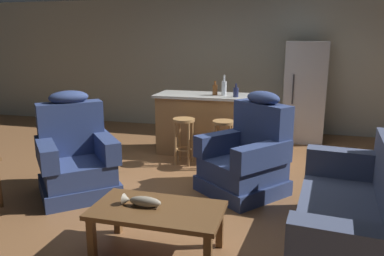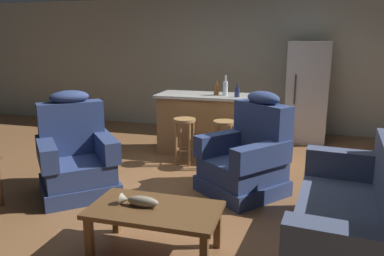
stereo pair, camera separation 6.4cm
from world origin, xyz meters
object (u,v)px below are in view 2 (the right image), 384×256
at_px(coffee_table, 155,214).
at_px(bar_stool_right, 224,135).
at_px(fish_figurine, 139,201).
at_px(bottle_tall_green, 225,88).
at_px(couch, 357,223).
at_px(refrigerator, 306,92).
at_px(kitchen_island, 214,124).
at_px(recliner_near_island, 248,158).
at_px(bar_stool_left, 185,133).
at_px(bottle_wine_dark, 237,92).
at_px(bottle_short_amber, 216,90).
at_px(recliner_near_lamp, 76,158).

bearing_deg(coffee_table, bar_stool_right, 86.72).
bearing_deg(fish_figurine, bottle_tall_green, 86.90).
distance_m(couch, bar_stool_right, 2.50).
relative_size(coffee_table, bar_stool_right, 1.62).
bearing_deg(refrigerator, coffee_table, -106.54).
bearing_deg(bar_stool_right, refrigerator, 58.83).
distance_m(fish_figurine, kitchen_island, 2.98).
xyz_separation_m(fish_figurine, recliner_near_island, (0.71, 1.56, -0.04)).
distance_m(coffee_table, bottle_tall_green, 3.03).
relative_size(coffee_table, bar_stool_left, 1.62).
xyz_separation_m(coffee_table, bar_stool_right, (0.13, 2.35, 0.11)).
bearing_deg(kitchen_island, bar_stool_right, -65.33).
bearing_deg(fish_figurine, bottle_wine_dark, 82.73).
xyz_separation_m(couch, refrigerator, (-0.38, 3.84, 0.54)).
bearing_deg(bar_stool_left, bottle_wine_dark, 35.65).
relative_size(coffee_table, kitchen_island, 0.61).
xyz_separation_m(bar_stool_left, bottle_tall_green, (0.47, 0.60, 0.60)).
relative_size(kitchen_island, bottle_tall_green, 5.80).
xyz_separation_m(coffee_table, bottle_tall_green, (0.02, 2.95, 0.70)).
bearing_deg(kitchen_island, refrigerator, 40.68).
xyz_separation_m(kitchen_island, bottle_short_amber, (0.03, -0.02, 0.56)).
distance_m(recliner_near_island, bar_stool_right, 0.90).
xyz_separation_m(fish_figurine, recliner_near_lamp, (-1.26, 1.02, -0.04)).
relative_size(coffee_table, bottle_short_amber, 4.98).
relative_size(recliner_near_lamp, refrigerator, 0.68).
distance_m(bar_stool_left, bottle_wine_dark, 1.00).
xyz_separation_m(fish_figurine, bottle_wine_dark, (0.36, 2.84, 0.56)).
height_order(coffee_table, couch, couch).
bearing_deg(bar_stool_left, bar_stool_right, 0.00).
height_order(kitchen_island, bottle_wine_dark, bottle_wine_dark).
bearing_deg(bar_stool_right, bar_stool_left, 180.00).
bearing_deg(recliner_near_lamp, couch, 36.01).
height_order(recliner_near_lamp, refrigerator, refrigerator).
height_order(recliner_near_island, bar_stool_left, recliner_near_island).
bearing_deg(bar_stool_left, couch, -44.04).
xyz_separation_m(coffee_table, couch, (1.62, 0.34, -0.02)).
height_order(bar_stool_right, refrigerator, refrigerator).
bearing_deg(coffee_table, bar_stool_left, 100.89).
bearing_deg(recliner_near_island, bottle_tall_green, -119.17).
height_order(fish_figurine, bar_stool_right, bar_stool_right).
relative_size(kitchen_island, bar_stool_left, 2.65).
bearing_deg(couch, refrigerator, -78.55).
height_order(fish_figurine, bottle_wine_dark, bottle_wine_dark).
distance_m(coffee_table, couch, 1.66).
height_order(recliner_near_island, kitchen_island, recliner_near_island).
height_order(couch, bottle_short_amber, bottle_short_amber).
distance_m(bar_stool_right, bottle_wine_dark, 0.74).
xyz_separation_m(recliner_near_island, kitchen_island, (-0.73, 1.42, 0.06)).
relative_size(recliner_near_island, bar_stool_right, 1.76).
distance_m(fish_figurine, refrigerator, 4.42).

